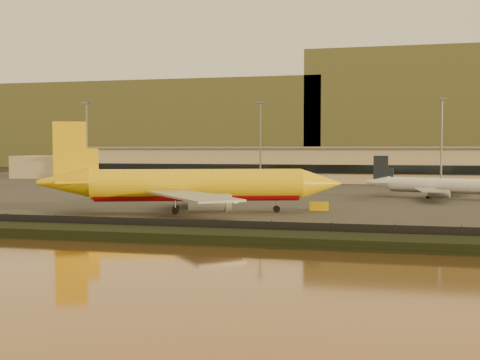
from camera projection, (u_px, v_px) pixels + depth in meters
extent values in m
plane|color=black|center=(224.00, 225.00, 95.24)|extent=(900.00, 900.00, 0.00)
cube|color=black|center=(191.00, 236.00, 78.68)|extent=(320.00, 7.00, 1.40)
cube|color=#2D2D2D|center=(301.00, 187.00, 187.61)|extent=(320.00, 220.00, 0.20)
cube|color=black|center=(200.00, 228.00, 82.54)|extent=(300.00, 0.05, 2.20)
cube|color=#C7B08A|center=(312.00, 165.00, 216.46)|extent=(160.00, 22.00, 12.00)
cube|color=black|center=(308.00, 169.00, 205.63)|extent=(160.00, 0.60, 3.00)
cube|color=gray|center=(312.00, 148.00, 216.13)|extent=(164.00, 24.00, 0.60)
cube|color=#C7B08A|center=(77.00, 167.00, 242.05)|extent=(50.00, 18.00, 9.00)
cylinder|color=slate|center=(87.00, 147.00, 176.30)|extent=(0.50, 0.50, 25.00)
cube|color=slate|center=(86.00, 103.00, 175.63)|extent=(2.20, 2.20, 0.40)
cylinder|color=slate|center=(260.00, 147.00, 174.64)|extent=(0.50, 0.50, 25.00)
cube|color=slate|center=(260.00, 103.00, 173.98)|extent=(2.20, 2.20, 0.40)
cylinder|color=slate|center=(441.00, 146.00, 161.32)|extent=(0.50, 0.50, 25.00)
cube|color=slate|center=(442.00, 99.00, 160.66)|extent=(2.20, 2.20, 0.40)
cube|color=brown|center=(159.00, 128.00, 456.27)|extent=(260.00, 160.00, 55.00)
cylinder|color=#E6B80C|center=(197.00, 184.00, 111.61)|extent=(38.80, 17.06, 5.62)
cylinder|color=#A6090E|center=(197.00, 189.00, 111.67)|extent=(37.39, 15.56, 4.38)
cone|color=#E6B80C|center=(321.00, 184.00, 113.37)|extent=(8.91, 7.64, 5.62)
cone|color=#E6B80C|center=(64.00, 182.00, 109.76)|extent=(10.97, 8.29, 5.62)
cube|color=#E6B80C|center=(70.00, 149.00, 109.52)|extent=(5.80, 2.22, 9.84)
cube|color=#E6B80C|center=(82.00, 179.00, 115.49)|extent=(5.45, 5.39, 0.34)
cube|color=#E6B80C|center=(70.00, 182.00, 104.30)|extent=(7.50, 7.48, 0.34)
cube|color=gray|center=(192.00, 185.00, 126.49)|extent=(9.45, 24.84, 0.34)
cylinder|color=gray|center=(205.00, 193.00, 123.14)|extent=(7.11, 4.90, 3.09)
cube|color=gray|center=(191.00, 196.00, 96.68)|extent=(21.31, 23.58, 0.34)
cylinder|color=gray|center=(208.00, 203.00, 100.60)|extent=(7.11, 4.90, 3.09)
cylinder|color=black|center=(277.00, 209.00, 112.98)|extent=(1.48, 1.31, 1.24)
cylinder|color=slate|center=(277.00, 205.00, 112.95)|extent=(0.22, 0.22, 2.53)
cylinder|color=black|center=(175.00, 211.00, 109.04)|extent=(1.48, 1.31, 1.24)
cylinder|color=slate|center=(175.00, 207.00, 109.00)|extent=(0.22, 0.22, 2.53)
cylinder|color=black|center=(176.00, 208.00, 114.07)|extent=(1.48, 1.31, 1.24)
cylinder|color=slate|center=(176.00, 205.00, 114.04)|extent=(0.22, 0.22, 2.53)
cylinder|color=white|center=(440.00, 185.00, 143.21)|extent=(24.33, 10.56, 3.39)
cylinder|color=gray|center=(440.00, 188.00, 143.24)|extent=(23.46, 9.64, 2.65)
cone|color=white|center=(378.00, 182.00, 150.96)|extent=(6.85, 5.07, 3.39)
cube|color=#19222E|center=(381.00, 167.00, 150.42)|extent=(3.64, 1.38, 5.94)
cube|color=white|center=(387.00, 181.00, 153.17)|extent=(4.63, 4.59, 0.20)
cube|color=white|center=(379.00, 182.00, 147.34)|extent=(3.43, 3.26, 0.20)
cube|color=gray|center=(446.00, 185.00, 151.61)|extent=(13.37, 14.81, 0.20)
cylinder|color=gray|center=(451.00, 190.00, 148.82)|extent=(4.44, 3.00, 1.87)
cube|color=gray|center=(428.00, 190.00, 135.56)|extent=(5.95, 15.60, 0.20)
cylinder|color=gray|center=(438.00, 194.00, 136.72)|extent=(4.44, 3.00, 1.87)
cylinder|color=black|center=(428.00, 197.00, 143.34)|extent=(0.89, 0.79, 0.75)
cylinder|color=slate|center=(428.00, 195.00, 143.32)|extent=(0.18, 0.18, 1.53)
cylinder|color=black|center=(431.00, 196.00, 145.97)|extent=(0.89, 0.79, 0.75)
cylinder|color=slate|center=(431.00, 195.00, 145.94)|extent=(0.18, 0.18, 1.53)
cube|color=#E6B80C|center=(319.00, 206.00, 116.03)|extent=(3.76, 1.97, 1.63)
cube|color=white|center=(228.00, 198.00, 132.73)|extent=(4.86, 3.45, 2.00)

